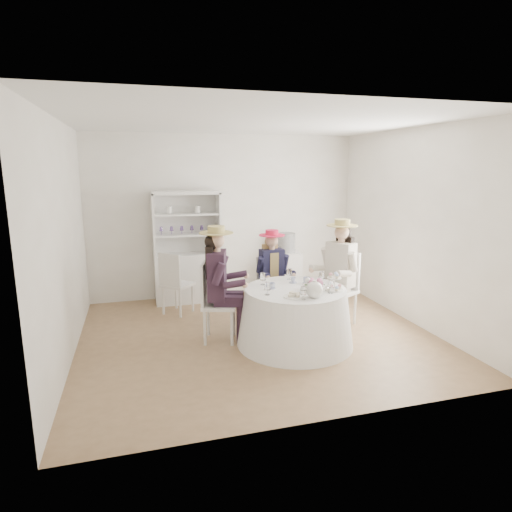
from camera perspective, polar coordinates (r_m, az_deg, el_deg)
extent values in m
plane|color=olive|center=(5.70, 0.28, -10.58)|extent=(4.50, 4.50, 0.00)
plane|color=white|center=(5.30, 0.31, 17.52)|extent=(4.50, 4.50, 0.00)
plane|color=silver|center=(7.26, -4.08, 5.28)|extent=(4.50, 0.00, 4.50)
plane|color=silver|center=(3.50, 9.37, -1.98)|extent=(4.50, 0.00, 4.50)
plane|color=silver|center=(5.20, -24.31, 1.64)|extent=(0.00, 4.50, 4.50)
plane|color=silver|center=(6.33, 20.30, 3.61)|extent=(0.00, 4.50, 4.50)
cone|color=white|center=(5.37, 5.22, -8.11)|extent=(1.44, 1.44, 0.69)
cylinder|color=white|center=(5.26, 5.29, -4.45)|extent=(1.24, 1.24, 0.02)
cube|color=silver|center=(7.08, -9.00, -2.85)|extent=(1.13, 0.61, 0.80)
cube|color=silver|center=(7.08, -9.41, 4.48)|extent=(1.05, 0.25, 0.98)
cube|color=silver|center=(6.86, -9.37, 8.35)|extent=(1.13, 0.61, 0.05)
cube|color=silver|center=(6.87, -13.52, 4.08)|extent=(0.12, 0.40, 0.98)
cube|color=silver|center=(6.98, -5.02, 4.49)|extent=(0.12, 0.40, 0.98)
cube|color=silver|center=(6.93, -9.19, 2.84)|extent=(1.05, 0.55, 0.03)
cube|color=silver|center=(6.89, -9.28, 5.54)|extent=(1.05, 0.55, 0.03)
sphere|color=white|center=(6.98, -5.94, 3.58)|extent=(0.12, 0.12, 0.12)
cube|color=silver|center=(7.47, 3.95, -2.21)|extent=(0.51, 0.51, 0.73)
cylinder|color=black|center=(7.36, 4.01, 1.79)|extent=(0.37, 0.37, 0.32)
cube|color=silver|center=(5.43, -4.91, -6.52)|extent=(0.52, 0.52, 0.04)
cylinder|color=silver|center=(5.34, -3.24, -9.55)|extent=(0.04, 0.04, 0.46)
cylinder|color=silver|center=(5.65, -3.00, -8.32)|extent=(0.04, 0.04, 0.46)
cylinder|color=silver|center=(5.37, -6.84, -9.48)|extent=(0.04, 0.04, 0.46)
cylinder|color=silver|center=(5.68, -6.40, -8.26)|extent=(0.04, 0.04, 0.46)
cube|color=silver|center=(5.37, -6.97, -3.64)|extent=(0.14, 0.39, 0.52)
cube|color=black|center=(5.32, -5.21, -2.57)|extent=(0.31, 0.42, 0.61)
cube|color=black|center=(5.30, -3.68, -6.00)|extent=(0.38, 0.23, 0.13)
cylinder|color=black|center=(5.40, -2.07, -9.18)|extent=(0.10, 0.10, 0.48)
cylinder|color=black|center=(5.09, -5.01, -2.38)|extent=(0.20, 0.14, 0.29)
cube|color=black|center=(5.48, -3.53, -5.40)|extent=(0.38, 0.23, 0.13)
cylinder|color=black|center=(5.57, -1.97, -8.49)|extent=(0.10, 0.10, 0.48)
cylinder|color=black|center=(5.51, -4.56, -1.28)|extent=(0.20, 0.14, 0.29)
cylinder|color=#D8A889|center=(5.25, -5.28, 0.85)|extent=(0.09, 0.09, 0.08)
sphere|color=#D8A889|center=(5.23, -5.30, 2.08)|extent=(0.20, 0.20, 0.20)
sphere|color=black|center=(5.24, -5.81, 1.91)|extent=(0.20, 0.20, 0.20)
cube|color=black|center=(5.29, -6.15, -0.70)|extent=(0.15, 0.26, 0.40)
cylinder|color=tan|center=(5.22, -5.32, 3.10)|extent=(0.42, 0.42, 0.01)
cylinder|color=tan|center=(5.21, -5.33, 3.55)|extent=(0.21, 0.21, 0.08)
cube|color=silver|center=(6.21, 2.14, -4.65)|extent=(0.40, 0.40, 0.04)
cylinder|color=silver|center=(6.09, 1.41, -7.08)|extent=(0.03, 0.03, 0.41)
cylinder|color=silver|center=(6.20, 3.94, -6.74)|extent=(0.03, 0.03, 0.41)
cylinder|color=silver|center=(6.34, 0.36, -6.28)|extent=(0.03, 0.03, 0.41)
cylinder|color=silver|center=(6.46, 2.80, -5.97)|extent=(0.03, 0.03, 0.41)
cube|color=silver|center=(6.29, 1.55, -2.08)|extent=(0.35, 0.06, 0.46)
cube|color=#1B1B36|center=(6.13, 2.10, -1.55)|extent=(0.35, 0.22, 0.53)
cube|color=tan|center=(6.13, 2.10, -1.55)|extent=(0.15, 0.22, 0.46)
cube|color=#1B1B36|center=(6.06, 1.85, -4.34)|extent=(0.15, 0.32, 0.11)
cylinder|color=#1B1B36|center=(6.03, 2.32, -7.18)|extent=(0.09, 0.09, 0.42)
cylinder|color=#1B1B36|center=(6.01, 0.58, -1.18)|extent=(0.10, 0.17, 0.25)
cube|color=#1B1B36|center=(6.12, 3.28, -4.18)|extent=(0.15, 0.32, 0.11)
cylinder|color=#1B1B36|center=(6.09, 3.76, -6.99)|extent=(0.09, 0.09, 0.42)
cylinder|color=#1B1B36|center=(6.17, 3.87, -0.88)|extent=(0.10, 0.17, 0.25)
cylinder|color=#D8A889|center=(6.08, 2.12, 1.08)|extent=(0.08, 0.08, 0.07)
sphere|color=#D8A889|center=(6.06, 2.13, 2.02)|extent=(0.18, 0.18, 0.18)
sphere|color=tan|center=(6.10, 1.97, 1.95)|extent=(0.18, 0.18, 0.18)
cube|color=tan|center=(6.17, 1.83, 0.02)|extent=(0.23, 0.10, 0.35)
cylinder|color=#DE2149|center=(6.04, 2.13, 2.80)|extent=(0.37, 0.37, 0.01)
cylinder|color=#DE2149|center=(6.04, 2.13, 3.14)|extent=(0.18, 0.18, 0.07)
cube|color=silver|center=(6.07, 10.95, -4.68)|extent=(0.57, 0.57, 0.04)
cylinder|color=silver|center=(6.11, 8.64, -6.87)|extent=(0.04, 0.04, 0.46)
cylinder|color=silver|center=(5.92, 11.22, -7.58)|extent=(0.04, 0.04, 0.46)
cylinder|color=silver|center=(6.36, 10.53, -6.16)|extent=(0.04, 0.04, 0.46)
cylinder|color=silver|center=(6.18, 13.05, -6.81)|extent=(0.04, 0.04, 0.46)
cube|color=silver|center=(6.15, 12.09, -1.78)|extent=(0.21, 0.37, 0.53)
cube|color=beige|center=(5.99, 11.21, -1.07)|extent=(0.36, 0.43, 0.61)
cube|color=beige|center=(6.00, 9.54, -3.98)|extent=(0.38, 0.29, 0.13)
cylinder|color=beige|center=(5.98, 8.57, -7.16)|extent=(0.11, 0.11, 0.48)
cylinder|color=beige|center=(6.07, 9.34, -0.12)|extent=(0.21, 0.17, 0.29)
cube|color=beige|center=(5.89, 11.00, -4.33)|extent=(0.38, 0.29, 0.13)
cylinder|color=beige|center=(5.88, 10.03, -7.57)|extent=(0.11, 0.11, 0.48)
cylinder|color=beige|center=(5.82, 12.73, -0.77)|extent=(0.21, 0.17, 0.29)
cylinder|color=#D8A889|center=(5.93, 11.34, 2.00)|extent=(0.09, 0.09, 0.08)
sphere|color=#D8A889|center=(5.91, 11.38, 3.11)|extent=(0.20, 0.20, 0.20)
sphere|color=black|center=(5.95, 11.64, 3.00)|extent=(0.20, 0.20, 0.20)
cube|color=black|center=(6.02, 11.75, 0.71)|extent=(0.19, 0.26, 0.40)
cylinder|color=tan|center=(5.89, 11.42, 4.01)|extent=(0.42, 0.42, 0.01)
cylinder|color=tan|center=(5.89, 11.44, 4.42)|extent=(0.21, 0.21, 0.08)
cube|color=silver|center=(6.52, -10.42, -3.79)|extent=(0.55, 0.55, 0.04)
cylinder|color=silver|center=(6.62, -8.44, -5.53)|extent=(0.04, 0.04, 0.43)
cylinder|color=silver|center=(6.80, -10.61, -5.14)|extent=(0.04, 0.04, 0.43)
cylinder|color=silver|center=(6.38, -10.07, -6.25)|extent=(0.04, 0.04, 0.43)
cylinder|color=silver|center=(6.56, -12.27, -5.82)|extent=(0.04, 0.04, 0.43)
cube|color=silver|center=(6.32, -11.47, -1.85)|extent=(0.29, 0.27, 0.49)
imported|color=white|center=(5.23, 2.14, -4.03)|extent=(0.09, 0.09, 0.06)
imported|color=white|center=(5.51, 4.96, -3.26)|extent=(0.07, 0.07, 0.06)
imported|color=white|center=(5.49, 6.79, -3.29)|extent=(0.11, 0.11, 0.07)
imported|color=white|center=(5.22, 7.62, -4.19)|extent=(0.29, 0.29, 0.06)
sphere|color=pink|center=(5.24, 8.41, -3.45)|extent=(0.07, 0.07, 0.07)
sphere|color=white|center=(5.27, 7.98, -3.34)|extent=(0.07, 0.07, 0.07)
sphere|color=pink|center=(5.26, 7.42, -3.36)|extent=(0.07, 0.07, 0.07)
sphere|color=white|center=(5.22, 7.14, -3.48)|extent=(0.07, 0.07, 0.07)
sphere|color=pink|center=(5.17, 7.36, -3.63)|extent=(0.07, 0.07, 0.07)
sphere|color=white|center=(5.16, 7.93, -3.68)|extent=(0.07, 0.07, 0.07)
sphere|color=pink|center=(5.19, 8.39, -3.60)|extent=(0.07, 0.07, 0.07)
sphere|color=white|center=(4.91, 7.82, -4.50)|extent=(0.20, 0.20, 0.20)
cylinder|color=white|center=(4.96, 9.11, -4.26)|extent=(0.12, 0.03, 0.09)
cylinder|color=white|center=(4.89, 7.85, -3.38)|extent=(0.04, 0.04, 0.02)
cylinder|color=white|center=(4.92, 5.12, -5.41)|extent=(0.25, 0.25, 0.01)
cube|color=beige|center=(4.88, 4.68, -5.27)|extent=(0.06, 0.04, 0.03)
cube|color=beige|center=(4.91, 5.13, -5.02)|extent=(0.07, 0.05, 0.03)
cube|color=beige|center=(4.95, 5.57, -5.04)|extent=(0.07, 0.06, 0.03)
cube|color=beige|center=(4.94, 4.76, -4.92)|extent=(0.07, 0.07, 0.03)
cube|color=beige|center=(4.89, 5.61, -5.25)|extent=(0.06, 0.07, 0.03)
cylinder|color=white|center=(5.26, 10.35, -4.44)|extent=(0.22, 0.22, 0.01)
cylinder|color=white|center=(5.24, 10.38, -3.71)|extent=(0.02, 0.02, 0.15)
cylinder|color=white|center=(5.22, 10.41, -2.92)|extent=(0.17, 0.17, 0.01)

